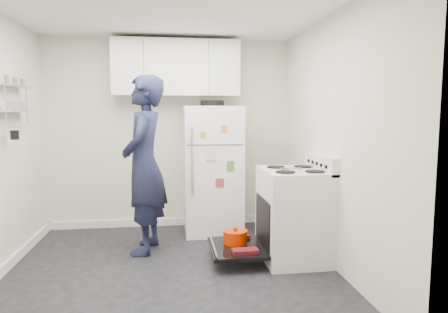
{
  "coord_description": "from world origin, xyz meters",
  "views": [
    {
      "loc": [
        0.01,
        -3.79,
        1.54
      ],
      "look_at": [
        0.6,
        0.58,
        1.05
      ],
      "focal_mm": 32.0,
      "sensor_mm": 36.0,
      "label": 1
    }
  ],
  "objects": [
    {
      "name": "room",
      "position": [
        -0.03,
        0.03,
        1.21
      ],
      "size": [
        3.21,
        3.21,
        2.51
      ],
      "color": "black",
      "rests_on": "ground"
    },
    {
      "name": "electric_range",
      "position": [
        1.26,
        0.15,
        0.47
      ],
      "size": [
        0.66,
        0.76,
        1.1
      ],
      "color": "silver",
      "rests_on": "ground"
    },
    {
      "name": "open_oven_door",
      "position": [
        0.68,
        0.19,
        0.18
      ],
      "size": [
        0.55,
        0.7,
        0.21
      ],
      "color": "black",
      "rests_on": "ground"
    },
    {
      "name": "refrigerator",
      "position": [
        0.54,
        1.25,
        0.81
      ],
      "size": [
        0.72,
        0.74,
        1.69
      ],
      "color": "white",
      "rests_on": "ground"
    },
    {
      "name": "upper_cabinets",
      "position": [
        0.1,
        1.43,
        2.1
      ],
      "size": [
        1.6,
        0.33,
        0.7
      ],
      "primitive_type": "cube",
      "color": "silver",
      "rests_on": "room"
    },
    {
      "name": "wall_shelf_rack",
      "position": [
        -1.52,
        0.49,
        1.68
      ],
      "size": [
        0.14,
        0.6,
        0.61
      ],
      "color": "#B2B2B7",
      "rests_on": "room"
    },
    {
      "name": "person",
      "position": [
        -0.28,
        0.61,
        0.97
      ],
      "size": [
        0.57,
        0.77,
        1.94
      ],
      "primitive_type": "imported",
      "rotation": [
        0.0,
        0.0,
        -1.72
      ],
      "color": "#181C36",
      "rests_on": "ground"
    }
  ]
}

